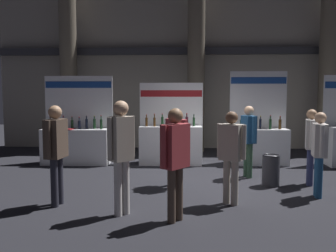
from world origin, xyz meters
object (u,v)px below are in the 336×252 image
(exhibitor_booth_1, at_px, (171,142))
(visitor_8, at_px, (56,145))
(visitor_5, at_px, (175,154))
(exhibitor_booth_0, at_px, (77,142))
(trash_bin, at_px, (271,170))
(visitor_9, at_px, (176,140))
(visitor_1, at_px, (231,149))
(exhibitor_booth_2, at_px, (259,142))
(visitor_4, at_px, (319,147))
(visitor_0, at_px, (121,147))
(visitor_6, at_px, (248,136))
(visitor_3, at_px, (311,140))

(exhibitor_booth_1, bearing_deg, visitor_8, -115.86)
(exhibitor_booth_1, distance_m, visitor_5, 4.45)
(exhibitor_booth_0, bearing_deg, visitor_5, -56.94)
(trash_bin, relative_size, visitor_9, 0.40)
(visitor_1, distance_m, visitor_5, 1.28)
(exhibitor_booth_2, distance_m, visitor_4, 3.18)
(trash_bin, height_order, visitor_1, visitor_1)
(exhibitor_booth_0, xyz_separation_m, visitor_0, (1.96, -4.08, 0.49))
(exhibitor_booth_2, relative_size, visitor_5, 1.49)
(visitor_0, bearing_deg, visitor_6, 3.13)
(visitor_8, height_order, visitor_9, visitor_8)
(visitor_0, bearing_deg, trash_bin, -9.76)
(exhibitor_booth_0, relative_size, exhibitor_booth_2, 0.95)
(exhibitor_booth_2, height_order, trash_bin, exhibitor_booth_2)
(visitor_3, bearing_deg, visitor_6, -102.65)
(trash_bin, relative_size, visitor_6, 0.40)
(visitor_0, relative_size, visitor_1, 1.12)
(trash_bin, bearing_deg, visitor_1, -127.65)
(visitor_3, relative_size, visitor_4, 1.01)
(exhibitor_booth_2, height_order, visitor_5, exhibitor_booth_2)
(visitor_5, relative_size, visitor_9, 1.05)
(visitor_8, bearing_deg, visitor_1, 101.28)
(exhibitor_booth_1, height_order, visitor_4, exhibitor_booth_1)
(exhibitor_booth_0, height_order, exhibitor_booth_1, exhibitor_booth_0)
(exhibitor_booth_0, xyz_separation_m, visitor_5, (2.82, -4.33, 0.43))
(visitor_6, distance_m, visitor_9, 1.84)
(visitor_8, bearing_deg, exhibitor_booth_0, -160.53)
(exhibitor_booth_2, bearing_deg, visitor_3, -75.08)
(trash_bin, distance_m, visitor_5, 3.00)
(visitor_6, height_order, visitor_8, visitor_8)
(visitor_1, distance_m, visitor_3, 2.32)
(visitor_0, distance_m, visitor_3, 4.17)
(visitor_8, bearing_deg, visitor_5, 79.21)
(exhibitor_booth_1, distance_m, visitor_8, 4.18)
(visitor_3, height_order, visitor_4, visitor_3)
(visitor_4, bearing_deg, visitor_1, 118.05)
(visitor_3, bearing_deg, visitor_9, -69.87)
(exhibitor_booth_1, xyz_separation_m, visitor_8, (-1.81, -3.74, 0.44))
(visitor_4, xyz_separation_m, visitor_6, (-1.02, 1.53, 0.03))
(exhibitor_booth_1, height_order, visitor_3, exhibitor_booth_1)
(visitor_0, distance_m, visitor_8, 1.27)
(visitor_0, bearing_deg, visitor_3, -15.05)
(exhibitor_booth_2, bearing_deg, visitor_5, -115.79)
(exhibitor_booth_0, relative_size, visitor_3, 1.51)
(exhibitor_booth_1, xyz_separation_m, visitor_1, (1.17, -3.55, 0.36))
(visitor_4, bearing_deg, visitor_5, 128.90)
(visitor_5, bearing_deg, exhibitor_booth_1, 41.47)
(exhibitor_booth_0, height_order, visitor_5, exhibitor_booth_0)
(exhibitor_booth_1, relative_size, visitor_4, 1.40)
(visitor_4, distance_m, visitor_9, 2.74)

